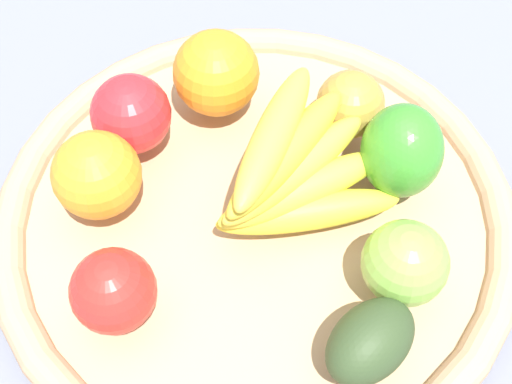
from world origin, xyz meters
TOP-DOWN VIEW (x-y plane):
  - ground_plane at (0.00, 0.00)m, footprint 2.40×2.40m
  - basket at (0.00, 0.00)m, footprint 0.48×0.48m
  - orange_0 at (0.01, -0.14)m, footprint 0.11×0.11m
  - apple_2 at (-0.06, -0.12)m, footprint 0.10×0.10m
  - apple_1 at (0.07, 0.13)m, footprint 0.10×0.10m
  - banana_bunch at (-0.01, 0.03)m, footprint 0.17×0.17m
  - orange_1 at (-0.12, -0.05)m, footprint 0.10×0.10m
  - apple_0 at (-0.10, 0.08)m, footprint 0.09×0.09m
  - apple_3 at (0.11, -0.10)m, footprint 0.08×0.08m
  - bell_pepper at (-0.04, 0.12)m, footprint 0.09×0.08m
  - avocado at (0.13, 0.10)m, footprint 0.10×0.09m

SIDE VIEW (x-z plane):
  - ground_plane at x=0.00m, z-range 0.00..0.00m
  - basket at x=0.00m, z-range 0.00..0.04m
  - avocado at x=0.13m, z-range 0.04..0.09m
  - apple_0 at x=-0.10m, z-range 0.04..0.10m
  - apple_3 at x=0.11m, z-range 0.04..0.11m
  - apple_1 at x=0.07m, z-range 0.04..0.11m
  - apple_2 at x=-0.06m, z-range 0.04..0.11m
  - orange_0 at x=0.01m, z-range 0.04..0.12m
  - orange_1 at x=-0.12m, z-range 0.04..0.12m
  - bell_pepper at x=-0.04m, z-range 0.04..0.13m
  - banana_bunch at x=-0.01m, z-range 0.04..0.13m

